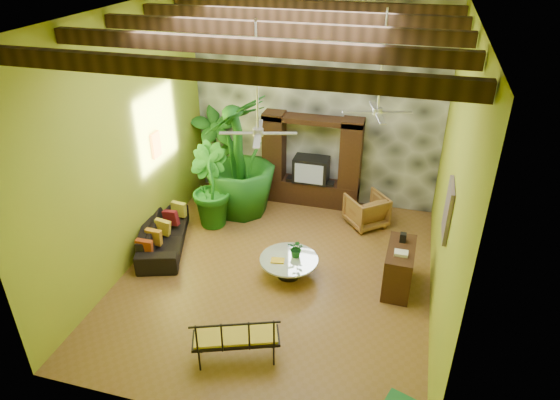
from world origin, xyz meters
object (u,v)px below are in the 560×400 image
(entertainment_center, at_px, (311,168))
(tall_plant_b, at_px, (209,186))
(wicker_armchair, at_px, (366,210))
(side_console, at_px, (399,268))
(ceiling_fan_back, at_px, (378,100))
(sofa, at_px, (163,234))
(tall_plant_a, at_px, (217,150))
(ceiling_fan_front, at_px, (258,121))
(coffee_table, at_px, (289,264))
(tall_plant_c, at_px, (240,157))
(iron_bench, at_px, (234,337))

(entertainment_center, xyz_separation_m, tall_plant_b, (-2.04, -1.61, 0.01))
(wicker_armchair, relative_size, tall_plant_b, 0.43)
(entertainment_center, xyz_separation_m, wicker_armchair, (1.49, -0.72, -0.58))
(tall_plant_b, bearing_deg, side_console, -16.12)
(ceiling_fan_back, relative_size, side_console, 1.65)
(sofa, xyz_separation_m, tall_plant_a, (0.17, 2.81, 0.83))
(ceiling_fan_front, distance_m, coffee_table, 3.21)
(tall_plant_b, bearing_deg, tall_plant_c, 53.20)
(tall_plant_c, bearing_deg, sofa, -120.53)
(ceiling_fan_front, height_order, ceiling_fan_back, same)
(wicker_armchair, distance_m, tall_plant_a, 4.10)
(entertainment_center, xyz_separation_m, tall_plant_c, (-1.52, -0.91, 0.50))
(ceiling_fan_back, xyz_separation_m, iron_bench, (-1.62, -3.60, -2.86))
(ceiling_fan_back, distance_m, tall_plant_a, 5.05)
(coffee_table, xyz_separation_m, side_console, (2.13, 0.20, 0.19))
(tall_plant_c, height_order, iron_bench, tall_plant_c)
(wicker_armchair, bearing_deg, ceiling_fan_back, 55.75)
(coffee_table, distance_m, iron_bench, 2.49)
(wicker_armchair, height_order, iron_bench, iron_bench)
(entertainment_center, xyz_separation_m, tall_plant_a, (-2.48, -0.02, 0.18))
(tall_plant_a, bearing_deg, ceiling_fan_front, -57.02)
(ceiling_fan_front, height_order, tall_plant_c, ceiling_fan_front)
(entertainment_center, bearing_deg, ceiling_fan_back, -50.43)
(ceiling_fan_front, height_order, tall_plant_b, ceiling_fan_front)
(ceiling_fan_back, relative_size, tall_plant_c, 0.63)
(tall_plant_a, bearing_deg, iron_bench, -65.93)
(sofa, height_order, tall_plant_b, tall_plant_b)
(sofa, distance_m, iron_bench, 3.79)
(tall_plant_a, distance_m, tall_plant_c, 1.35)
(wicker_armchair, relative_size, iron_bench, 0.58)
(ceiling_fan_back, bearing_deg, entertainment_center, 129.57)
(sofa, bearing_deg, side_console, -109.03)
(coffee_table, bearing_deg, iron_bench, -95.85)
(ceiling_fan_back, height_order, tall_plant_a, ceiling_fan_back)
(tall_plant_c, height_order, coffee_table, tall_plant_c)
(tall_plant_b, height_order, tall_plant_c, tall_plant_c)
(coffee_table, xyz_separation_m, iron_bench, (-0.25, -2.46, 0.29))
(sofa, xyz_separation_m, wicker_armchair, (4.14, 2.10, 0.06))
(entertainment_center, distance_m, tall_plant_c, 1.84)
(side_console, bearing_deg, tall_plant_b, 165.56)
(wicker_armchair, relative_size, tall_plant_c, 0.29)
(sofa, distance_m, side_console, 5.01)
(sofa, relative_size, side_console, 1.93)
(entertainment_center, distance_m, ceiling_fan_front, 4.30)
(ceiling_fan_back, height_order, tall_plant_c, ceiling_fan_back)
(ceiling_fan_front, relative_size, iron_bench, 1.28)
(sofa, distance_m, wicker_armchair, 4.64)
(ceiling_fan_back, bearing_deg, iron_bench, -114.17)
(iron_bench, bearing_deg, entertainment_center, 69.14)
(ceiling_fan_front, bearing_deg, tall_plant_a, 122.98)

